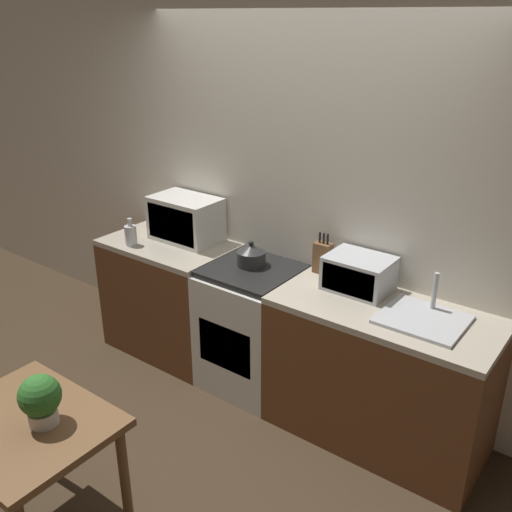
{
  "coord_description": "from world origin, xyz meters",
  "views": [
    {
      "loc": [
        1.92,
        -1.93,
        2.47
      ],
      "look_at": [
        -0.07,
        0.74,
        1.05
      ],
      "focal_mm": 40.0,
      "sensor_mm": 36.0,
      "label": 1
    }
  ],
  "objects_px": {
    "microwave": "(186,219)",
    "bottle": "(131,235)",
    "toaster_oven": "(359,273)",
    "dining_table": "(28,440)",
    "stove_range": "(252,327)",
    "kettle": "(251,255)"
  },
  "relations": [
    {
      "from": "microwave",
      "to": "bottle",
      "type": "distance_m",
      "value": 0.42
    },
    {
      "from": "toaster_oven",
      "to": "microwave",
      "type": "bearing_deg",
      "value": -179.39
    },
    {
      "from": "bottle",
      "to": "dining_table",
      "type": "height_order",
      "value": "bottle"
    },
    {
      "from": "microwave",
      "to": "toaster_oven",
      "type": "bearing_deg",
      "value": 0.61
    },
    {
      "from": "dining_table",
      "to": "stove_range",
      "type": "bearing_deg",
      "value": 88.43
    },
    {
      "from": "toaster_oven",
      "to": "dining_table",
      "type": "bearing_deg",
      "value": -112.42
    },
    {
      "from": "microwave",
      "to": "toaster_oven",
      "type": "distance_m",
      "value": 1.43
    },
    {
      "from": "toaster_oven",
      "to": "stove_range",
      "type": "bearing_deg",
      "value": -168.95
    },
    {
      "from": "stove_range",
      "to": "dining_table",
      "type": "height_order",
      "value": "stove_range"
    },
    {
      "from": "bottle",
      "to": "dining_table",
      "type": "bearing_deg",
      "value": -58.63
    },
    {
      "from": "stove_range",
      "to": "bottle",
      "type": "bearing_deg",
      "value": -168.49
    },
    {
      "from": "stove_range",
      "to": "microwave",
      "type": "height_order",
      "value": "microwave"
    },
    {
      "from": "stove_range",
      "to": "dining_table",
      "type": "xyz_separation_m",
      "value": [
        -0.05,
        -1.7,
        0.17
      ]
    },
    {
      "from": "microwave",
      "to": "stove_range",
      "type": "bearing_deg",
      "value": -9.86
    },
    {
      "from": "stove_range",
      "to": "kettle",
      "type": "height_order",
      "value": "kettle"
    },
    {
      "from": "stove_range",
      "to": "dining_table",
      "type": "distance_m",
      "value": 1.71
    },
    {
      "from": "bottle",
      "to": "toaster_oven",
      "type": "relative_size",
      "value": 0.53
    },
    {
      "from": "bottle",
      "to": "microwave",
      "type": "bearing_deg",
      "value": 51.9
    },
    {
      "from": "microwave",
      "to": "bottle",
      "type": "bearing_deg",
      "value": -128.1
    },
    {
      "from": "microwave",
      "to": "toaster_oven",
      "type": "height_order",
      "value": "microwave"
    },
    {
      "from": "stove_range",
      "to": "toaster_oven",
      "type": "distance_m",
      "value": 0.92
    },
    {
      "from": "toaster_oven",
      "to": "dining_table",
      "type": "distance_m",
      "value": 2.03
    }
  ]
}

